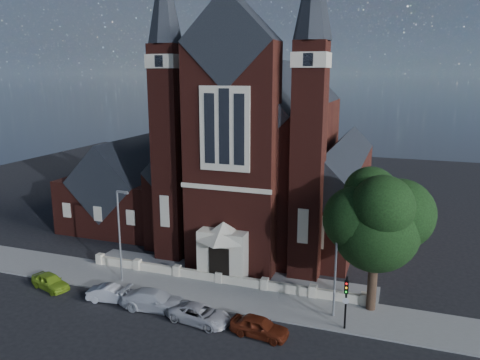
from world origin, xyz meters
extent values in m
plane|color=black|center=(0.00, 15.00, 0.00)|extent=(120.00, 120.00, 0.00)
cube|color=slate|center=(0.00, 4.50, 0.00)|extent=(60.00, 5.00, 0.12)
cube|color=slate|center=(0.00, 8.50, 0.00)|extent=(26.00, 3.00, 0.14)
cube|color=beige|center=(0.00, 6.50, 0.00)|extent=(24.00, 0.40, 0.90)
cube|color=#491A13|center=(0.00, 25.00, 7.00)|extent=(10.00, 30.00, 14.00)
cube|color=black|center=(0.00, 25.00, 14.00)|extent=(10.00, 30.20, 10.00)
cube|color=#491A13|center=(-7.50, 24.00, 4.00)|extent=(5.00, 26.00, 8.00)
cube|color=#491A13|center=(7.50, 24.00, 4.00)|extent=(5.00, 26.00, 8.00)
cube|color=black|center=(-7.50, 24.00, 8.00)|extent=(5.01, 26.20, 5.01)
cube|color=black|center=(7.50, 24.00, 8.00)|extent=(5.01, 26.20, 5.01)
cube|color=#491A13|center=(0.00, 9.50, 10.00)|extent=(8.00, 3.00, 20.00)
cube|color=black|center=(0.00, 9.50, 20.00)|extent=(8.00, 3.20, 8.00)
cube|color=beige|center=(0.00, 7.95, 13.00)|extent=(4.40, 0.15, 7.00)
cube|color=black|center=(0.00, 7.88, 13.20)|extent=(0.90, 0.08, 6.20)
cube|color=beige|center=(0.00, 7.50, 2.20)|extent=(4.20, 2.00, 4.40)
cube|color=black|center=(0.00, 6.45, 1.60)|extent=(1.80, 0.12, 3.20)
cone|color=beige|center=(0.00, 7.50, 4.40)|extent=(4.60, 4.60, 1.60)
cube|color=#491A13|center=(-6.50, 10.50, 10.00)|extent=(2.60, 2.60, 20.00)
cube|color=beige|center=(-6.50, 10.50, 18.50)|extent=(2.80, 2.80, 1.20)
cube|color=#491A13|center=(6.50, 10.50, 10.00)|extent=(2.60, 2.60, 20.00)
cube|color=beige|center=(6.50, 10.50, 18.50)|extent=(2.80, 2.80, 1.20)
cube|color=#491A13|center=(-16.00, 18.00, 3.00)|extent=(12.00, 12.00, 6.00)
cube|color=black|center=(-16.00, 18.00, 6.00)|extent=(8.49, 12.20, 8.49)
cylinder|color=black|center=(12.50, 6.00, 2.50)|extent=(0.70, 0.70, 5.00)
sphere|color=black|center=(12.50, 6.00, 6.50)|extent=(6.40, 6.40, 6.40)
sphere|color=black|center=(12.90, 4.80, 8.50)|extent=(4.40, 4.40, 4.40)
cylinder|color=gray|center=(-8.00, 4.00, 4.00)|extent=(0.16, 0.16, 8.00)
cube|color=gray|center=(-7.50, 4.00, 8.00)|extent=(1.00, 0.15, 0.18)
cube|color=gray|center=(-7.10, 4.00, 7.92)|extent=(0.35, 0.22, 0.12)
cylinder|color=gray|center=(10.00, 4.00, 4.00)|extent=(0.16, 0.16, 8.00)
cube|color=gray|center=(10.50, 4.00, 8.00)|extent=(1.00, 0.15, 0.18)
cube|color=gray|center=(10.90, 4.00, 7.92)|extent=(0.35, 0.22, 0.12)
cylinder|color=black|center=(11.00, 2.50, 2.00)|extent=(0.14, 0.14, 4.00)
cube|color=black|center=(11.00, 2.35, 3.30)|extent=(0.28, 0.22, 0.90)
sphere|color=red|center=(11.00, 2.22, 3.60)|extent=(0.14, 0.14, 0.14)
sphere|color=#CC8C0C|center=(11.00, 2.22, 3.30)|extent=(0.14, 0.14, 0.14)
sphere|color=#0C9919|center=(11.00, 2.22, 3.00)|extent=(0.14, 0.14, 0.14)
imported|color=#86B023|center=(-12.82, 0.85, 0.65)|extent=(4.11, 2.60, 1.30)
imported|color=#ACAFB4|center=(-6.74, 0.70, 0.63)|extent=(4.00, 1.96, 1.26)
imported|color=silver|center=(-2.92, 0.70, 0.74)|extent=(5.27, 2.49, 1.48)
imported|color=silver|center=(1.09, 0.08, 0.64)|extent=(4.83, 2.75, 1.27)
imported|color=#602110|center=(5.63, -0.20, 0.69)|extent=(4.22, 2.08, 1.38)
camera|label=1|loc=(13.95, -27.69, 17.44)|focal=35.00mm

